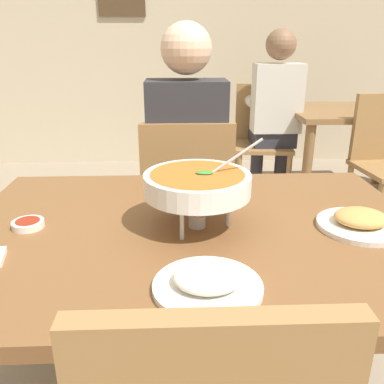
{
  "coord_description": "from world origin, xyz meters",
  "views": [
    {
      "loc": [
        -0.05,
        -1.06,
        1.24
      ],
      "look_at": [
        0.0,
        0.15,
        0.78
      ],
      "focal_mm": 37.93,
      "sensor_mm": 36.0,
      "label": 1
    }
  ],
  "objects_px": {
    "dining_table_main": "(194,255)",
    "diner_main": "(186,150)",
    "chair_diner_main": "(187,199)",
    "sauce_dish": "(28,224)",
    "rice_plate": "(208,282)",
    "appetizer_plate": "(360,222)",
    "curry_bowl": "(197,185)",
    "dining_table_far": "(352,126)",
    "chair_bg_middle": "(261,134)",
    "patron_bg_middle": "(275,107)"
  },
  "relations": [
    {
      "from": "dining_table_main",
      "to": "chair_diner_main",
      "type": "xyz_separation_m",
      "value": [
        -0.0,
        0.76,
        -0.12
      ]
    },
    {
      "from": "dining_table_main",
      "to": "chair_diner_main",
      "type": "distance_m",
      "value": 0.77
    },
    {
      "from": "dining_table_main",
      "to": "rice_plate",
      "type": "xyz_separation_m",
      "value": [
        0.01,
        -0.32,
        0.12
      ]
    },
    {
      "from": "appetizer_plate",
      "to": "dining_table_far",
      "type": "height_order",
      "value": "appetizer_plate"
    },
    {
      "from": "dining_table_main",
      "to": "dining_table_far",
      "type": "bearing_deg",
      "value": 56.76
    },
    {
      "from": "rice_plate",
      "to": "curry_bowl",
      "type": "bearing_deg",
      "value": 91.11
    },
    {
      "from": "chair_diner_main",
      "to": "chair_bg_middle",
      "type": "height_order",
      "value": "same"
    },
    {
      "from": "dining_table_main",
      "to": "appetizer_plate",
      "type": "height_order",
      "value": "appetizer_plate"
    },
    {
      "from": "diner_main",
      "to": "dining_table_far",
      "type": "relative_size",
      "value": 1.31
    },
    {
      "from": "dining_table_far",
      "to": "chair_bg_middle",
      "type": "bearing_deg",
      "value": 169.79
    },
    {
      "from": "chair_diner_main",
      "to": "rice_plate",
      "type": "bearing_deg",
      "value": -89.21
    },
    {
      "from": "curry_bowl",
      "to": "dining_table_far",
      "type": "relative_size",
      "value": 0.33
    },
    {
      "from": "sauce_dish",
      "to": "dining_table_far",
      "type": "relative_size",
      "value": 0.09
    },
    {
      "from": "curry_bowl",
      "to": "rice_plate",
      "type": "height_order",
      "value": "curry_bowl"
    },
    {
      "from": "diner_main",
      "to": "appetizer_plate",
      "type": "bearing_deg",
      "value": -60.14
    },
    {
      "from": "curry_bowl",
      "to": "chair_diner_main",
      "type": "bearing_deg",
      "value": 90.66
    },
    {
      "from": "chair_diner_main",
      "to": "appetizer_plate",
      "type": "height_order",
      "value": "chair_diner_main"
    },
    {
      "from": "chair_diner_main",
      "to": "sauce_dish",
      "type": "xyz_separation_m",
      "value": [
        -0.48,
        -0.75,
        0.23
      ]
    },
    {
      "from": "chair_diner_main",
      "to": "diner_main",
      "type": "distance_m",
      "value": 0.24
    },
    {
      "from": "patron_bg_middle",
      "to": "diner_main",
      "type": "bearing_deg",
      "value": -119.96
    },
    {
      "from": "sauce_dish",
      "to": "patron_bg_middle",
      "type": "height_order",
      "value": "patron_bg_middle"
    },
    {
      "from": "curry_bowl",
      "to": "chair_bg_middle",
      "type": "xyz_separation_m",
      "value": [
        0.64,
        2.16,
        -0.35
      ]
    },
    {
      "from": "patron_bg_middle",
      "to": "sauce_dish",
      "type": "bearing_deg",
      "value": -120.52
    },
    {
      "from": "chair_diner_main",
      "to": "chair_bg_middle",
      "type": "distance_m",
      "value": 1.53
    },
    {
      "from": "diner_main",
      "to": "chair_bg_middle",
      "type": "height_order",
      "value": "diner_main"
    },
    {
      "from": "sauce_dish",
      "to": "patron_bg_middle",
      "type": "distance_m",
      "value": 2.34
    },
    {
      "from": "curry_bowl",
      "to": "diner_main",
      "type": "bearing_deg",
      "value": 90.64
    },
    {
      "from": "chair_diner_main",
      "to": "appetizer_plate",
      "type": "relative_size",
      "value": 3.75
    },
    {
      "from": "curry_bowl",
      "to": "appetizer_plate",
      "type": "distance_m",
      "value": 0.48
    },
    {
      "from": "curry_bowl",
      "to": "appetizer_plate",
      "type": "bearing_deg",
      "value": -3.45
    },
    {
      "from": "rice_plate",
      "to": "patron_bg_middle",
      "type": "distance_m",
      "value": 2.45
    },
    {
      "from": "diner_main",
      "to": "rice_plate",
      "type": "height_order",
      "value": "diner_main"
    },
    {
      "from": "rice_plate",
      "to": "dining_table_far",
      "type": "distance_m",
      "value": 2.7
    },
    {
      "from": "curry_bowl",
      "to": "chair_bg_middle",
      "type": "height_order",
      "value": "curry_bowl"
    },
    {
      "from": "rice_plate",
      "to": "patron_bg_middle",
      "type": "height_order",
      "value": "patron_bg_middle"
    },
    {
      "from": "diner_main",
      "to": "chair_diner_main",
      "type": "bearing_deg",
      "value": -90.0
    },
    {
      "from": "chair_diner_main",
      "to": "sauce_dish",
      "type": "bearing_deg",
      "value": -122.47
    },
    {
      "from": "chair_bg_middle",
      "to": "patron_bg_middle",
      "type": "relative_size",
      "value": 0.69
    },
    {
      "from": "dining_table_main",
      "to": "diner_main",
      "type": "bearing_deg",
      "value": 90.0
    },
    {
      "from": "appetizer_plate",
      "to": "rice_plate",
      "type": "bearing_deg",
      "value": -147.93
    },
    {
      "from": "diner_main",
      "to": "curry_bowl",
      "type": "relative_size",
      "value": 3.94
    },
    {
      "from": "dining_table_far",
      "to": "diner_main",
      "type": "bearing_deg",
      "value": -137.14
    },
    {
      "from": "dining_table_main",
      "to": "chair_diner_main",
      "type": "bearing_deg",
      "value": 90.0
    },
    {
      "from": "dining_table_main",
      "to": "patron_bg_middle",
      "type": "relative_size",
      "value": 1.03
    },
    {
      "from": "diner_main",
      "to": "sauce_dish",
      "type": "height_order",
      "value": "diner_main"
    },
    {
      "from": "dining_table_far",
      "to": "sauce_dish",
      "type": "bearing_deg",
      "value": -131.86
    },
    {
      "from": "rice_plate",
      "to": "appetizer_plate",
      "type": "height_order",
      "value": "same"
    },
    {
      "from": "appetizer_plate",
      "to": "chair_bg_middle",
      "type": "distance_m",
      "value": 2.21
    },
    {
      "from": "curry_bowl",
      "to": "dining_table_far",
      "type": "xyz_separation_m",
      "value": [
        1.32,
        2.03,
        -0.26
      ]
    },
    {
      "from": "dining_table_main",
      "to": "appetizer_plate",
      "type": "relative_size",
      "value": 5.62
    }
  ]
}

